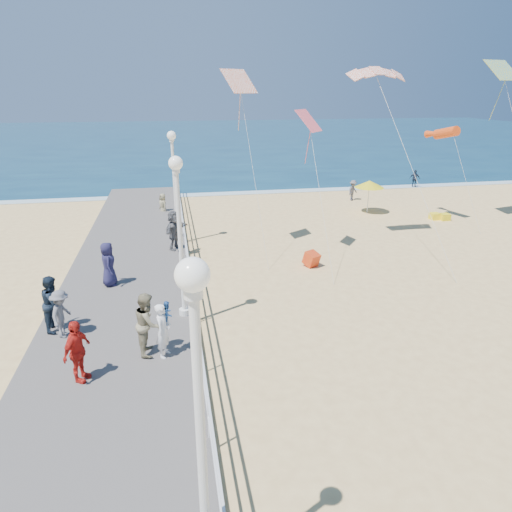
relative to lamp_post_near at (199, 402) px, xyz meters
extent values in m
plane|color=#E9C47A|center=(5.35, 9.00, -3.66)|extent=(160.00, 160.00, 0.00)
cube|color=#0C304A|center=(5.35, 74.00, -3.65)|extent=(160.00, 90.00, 0.05)
cube|color=white|center=(5.35, 29.50, -3.63)|extent=(160.00, 1.20, 0.04)
cube|color=#645F5A|center=(-2.15, 9.00, -3.46)|extent=(5.00, 44.00, 0.40)
cube|color=white|center=(0.30, 9.00, -2.21)|extent=(0.05, 42.00, 0.06)
cube|color=white|center=(0.30, 9.00, -2.71)|extent=(0.05, 42.00, 0.04)
cylinder|color=white|center=(0.00, 0.00, -0.81)|extent=(0.14, 0.14, 4.70)
sphere|color=white|center=(0.00, 0.00, 1.84)|extent=(0.44, 0.44, 0.44)
cylinder|color=white|center=(0.00, 9.00, -3.16)|extent=(0.36, 0.36, 0.20)
cylinder|color=white|center=(0.00, 9.00, -0.81)|extent=(0.14, 0.14, 4.70)
sphere|color=white|center=(0.00, 9.00, 1.84)|extent=(0.44, 0.44, 0.44)
cylinder|color=white|center=(0.00, 18.00, -3.16)|extent=(0.36, 0.36, 0.20)
cylinder|color=white|center=(0.00, 18.00, -0.81)|extent=(0.14, 0.14, 4.70)
sphere|color=white|center=(0.00, 18.00, 1.84)|extent=(0.44, 0.44, 0.44)
imported|color=white|center=(-0.66, 6.52, -2.45)|extent=(0.58, 0.69, 1.62)
imported|color=#2D61AA|center=(-0.51, 6.67, -2.02)|extent=(0.41, 0.46, 0.78)
imported|color=gray|center=(-1.08, 6.82, -2.34)|extent=(0.73, 0.93, 1.85)
imported|color=slate|center=(-3.71, 8.21, -2.49)|extent=(0.76, 1.09, 1.54)
imported|color=red|center=(-2.82, 5.73, -2.40)|extent=(0.82, 1.09, 1.72)
imported|color=#1E1C3E|center=(-2.75, 12.05, -2.39)|extent=(0.66, 0.92, 1.74)
imported|color=#57585C|center=(-0.16, 15.96, -2.32)|extent=(1.40, 1.77, 1.88)
imported|color=#162231|center=(-4.04, 8.75, -2.36)|extent=(0.76, 0.94, 1.81)
imported|color=#57565B|center=(12.77, 25.67, -2.93)|extent=(1.09, 1.01, 1.47)
imported|color=#1B273D|center=(19.54, 29.13, -2.94)|extent=(0.87, 0.83, 1.45)
imported|color=gray|center=(-0.74, 23.51, -2.91)|extent=(0.73, 0.86, 1.50)
cube|color=red|center=(5.88, 13.47, -3.36)|extent=(0.82, 0.89, 0.74)
cylinder|color=white|center=(12.32, 22.01, -2.76)|extent=(0.05, 0.05, 1.80)
cone|color=yellow|center=(12.32, 22.01, -1.75)|extent=(1.90, 1.90, 0.45)
cube|color=yellow|center=(15.81, 19.78, -3.46)|extent=(0.55, 0.55, 0.40)
cube|color=yellow|center=(16.33, 19.55, -3.46)|extent=(0.55, 0.55, 0.40)
cylinder|color=#DD4312|center=(15.52, 19.34, 1.61)|extent=(1.02, 2.76, 1.10)
cube|color=#FF5D6B|center=(6.03, 15.19, 2.63)|extent=(1.48, 1.54, 0.94)
cube|color=#167FBF|center=(18.09, 18.86, 4.94)|extent=(1.97, 1.69, 1.11)
cube|color=#EC4D1B|center=(3.11, 16.50, 4.29)|extent=(1.72, 1.59, 1.04)
camera|label=1|loc=(-0.19, -5.09, 3.92)|focal=32.00mm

